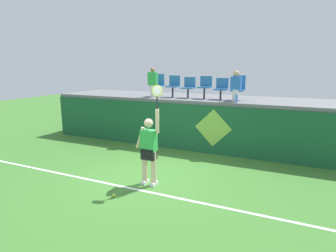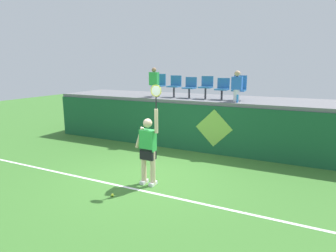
# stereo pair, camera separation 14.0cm
# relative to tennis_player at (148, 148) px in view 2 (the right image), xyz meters

# --- Properties ---
(ground_plane) EXTENTS (40.00, 40.00, 0.00)m
(ground_plane) POSITION_rel_tennis_player_xyz_m (-0.25, 0.37, -0.96)
(ground_plane) COLOR #3D752D
(court_back_wall) EXTENTS (11.62, 0.20, 1.65)m
(court_back_wall) POSITION_rel_tennis_player_xyz_m (-0.25, 3.25, -0.13)
(court_back_wall) COLOR #195633
(court_back_wall) RESTS_ON ground_plane
(spectator_platform) EXTENTS (11.62, 2.61, 0.12)m
(spectator_platform) POSITION_rel_tennis_player_xyz_m (-0.25, 4.50, 0.75)
(spectator_platform) COLOR slate
(spectator_platform) RESTS_ON court_back_wall
(court_baseline_stripe) EXTENTS (10.45, 0.08, 0.01)m
(court_baseline_stripe) POSITION_rel_tennis_player_xyz_m (-0.25, -0.42, -0.95)
(court_baseline_stripe) COLOR white
(court_baseline_stripe) RESTS_ON ground_plane
(tennis_player) EXTENTS (0.75, 0.27, 2.51)m
(tennis_player) POSITION_rel_tennis_player_xyz_m (0.00, 0.00, 0.00)
(tennis_player) COLOR white
(tennis_player) RESTS_ON ground_plane
(tennis_ball) EXTENTS (0.07, 0.07, 0.07)m
(tennis_ball) POSITION_rel_tennis_player_xyz_m (-0.40, -0.97, -0.92)
(tennis_ball) COLOR #D1E533
(tennis_ball) RESTS_ON ground_plane
(water_bottle) EXTENTS (0.07, 0.07, 0.26)m
(water_bottle) POSITION_rel_tennis_player_xyz_m (1.38, 3.43, 0.94)
(water_bottle) COLOR #338CE5
(water_bottle) RESTS_ON spectator_platform
(stadium_chair_0) EXTENTS (0.44, 0.42, 0.87)m
(stadium_chair_0) POSITION_rel_tennis_player_xyz_m (-1.84, 4.09, 1.30)
(stadium_chair_0) COLOR #38383D
(stadium_chair_0) RESTS_ON spectator_platform
(stadium_chair_1) EXTENTS (0.44, 0.42, 0.82)m
(stadium_chair_1) POSITION_rel_tennis_player_xyz_m (-1.17, 4.08, 1.28)
(stadium_chair_1) COLOR #38383D
(stadium_chair_1) RESTS_ON spectator_platform
(stadium_chair_2) EXTENTS (0.44, 0.42, 0.77)m
(stadium_chair_2) POSITION_rel_tennis_player_xyz_m (-0.55, 4.08, 1.24)
(stadium_chair_2) COLOR #38383D
(stadium_chair_2) RESTS_ON spectator_platform
(stadium_chair_3) EXTENTS (0.44, 0.42, 0.81)m
(stadium_chair_3) POSITION_rel_tennis_player_xyz_m (0.09, 4.08, 1.28)
(stadium_chair_3) COLOR #38383D
(stadium_chair_3) RESTS_ON spectator_platform
(stadium_chair_4) EXTENTS (0.44, 0.42, 0.75)m
(stadium_chair_4) POSITION_rel_tennis_player_xyz_m (0.69, 4.08, 1.23)
(stadium_chair_4) COLOR #38383D
(stadium_chair_4) RESTS_ON spectator_platform
(stadium_chair_5) EXTENTS (0.44, 0.42, 0.85)m
(stadium_chair_5) POSITION_rel_tennis_player_xyz_m (1.28, 4.10, 1.26)
(stadium_chair_5) COLOR #38383D
(stadium_chair_5) RESTS_ON spectator_platform
(spectator_0) EXTENTS (0.34, 0.20, 1.12)m
(spectator_0) POSITION_rel_tennis_player_xyz_m (-1.84, 3.67, 1.39)
(spectator_0) COLOR white
(spectator_0) RESTS_ON spectator_platform
(spectator_1) EXTENTS (0.34, 0.20, 1.02)m
(spectator_1) POSITION_rel_tennis_player_xyz_m (1.28, 3.69, 1.34)
(spectator_1) COLOR white
(spectator_1) RESTS_ON spectator_platform
(wall_signage_mount) EXTENTS (1.27, 0.01, 1.54)m
(wall_signage_mount) POSITION_rel_tennis_player_xyz_m (0.71, 3.14, -0.95)
(wall_signage_mount) COLOR #195633
(wall_signage_mount) RESTS_ON ground_plane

